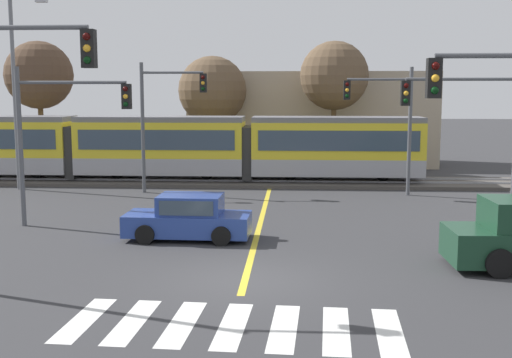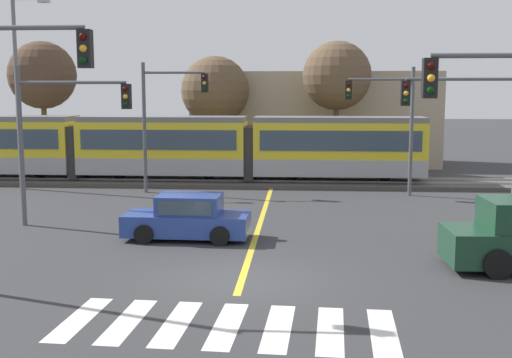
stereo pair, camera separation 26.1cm
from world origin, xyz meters
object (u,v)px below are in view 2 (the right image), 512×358
Objects in this scene: traffic_light_far_right at (389,113)px; bare_tree_west at (215,91)px; traffic_light_mid_left at (59,122)px; bare_tree_far_west at (42,76)px; light_rail_tram at (163,145)px; traffic_light_mid_right at (475,122)px; street_lamp_west at (20,82)px; traffic_light_far_left at (165,109)px; sedan_crossing at (187,219)px; bare_tree_east at (337,76)px.

bare_tree_west reaches higher than traffic_light_far_right.
bare_tree_far_west is (-6.99, 15.65, 2.05)m from traffic_light_mid_left.
traffic_light_far_right is 13.15m from bare_tree_west.
bare_tree_west reaches higher than light_rail_tram.
light_rail_tram is 17.54m from traffic_light_mid_right.
street_lamp_west is at bearing -136.48° from bare_tree_west.
traffic_light_far_left is 7.64m from street_lamp_west.
bare_tree_east is (5.89, 18.06, 5.15)m from sedan_crossing.
bare_tree_far_west is 1.00× the size of bare_tree_east.
bare_tree_east is at bearing 26.40° from light_rail_tram.
bare_tree_far_west reaches higher than traffic_light_mid_right.
traffic_light_mid_right is at bearing -21.16° from street_lamp_west.
traffic_light_mid_left is at bearing -105.27° from traffic_light_far_left.
bare_tree_far_west is at bearing 114.05° from traffic_light_mid_left.
bare_tree_west is at bearing 43.52° from street_lamp_west.
traffic_light_mid_left is at bearing -148.32° from traffic_light_far_right.
light_rail_tram is 4.42× the size of traffic_light_far_left.
bare_tree_east is (10.89, 16.30, 2.01)m from traffic_light_mid_left.
traffic_light_far_right is 1.06× the size of traffic_light_mid_right.
traffic_light_far_right reaches higher than traffic_light_mid_left.
sedan_crossing is 0.60× the size of bare_tree_west.
bare_tree_far_west is at bearing 158.97° from traffic_light_far_right.
traffic_light_mid_right is 16.16m from bare_tree_east.
traffic_light_far_left is 8.33m from traffic_light_mid_left.
traffic_light_far_left is at bearing -97.86° from bare_tree_west.
sedan_crossing is 10.86m from traffic_light_mid_right.
traffic_light_far_left reaches higher than traffic_light_far_right.
light_rail_tram is 3.93× the size of bare_tree_west.
traffic_light_far_left is (0.89, -3.51, 2.07)m from light_rail_tram.
bare_tree_east is (9.59, 4.76, 3.81)m from light_rail_tram.
bare_tree_east is at bearing 56.24° from traffic_light_mid_left.
bare_tree_east reaches higher than light_rail_tram.
traffic_light_mid_right is 21.90m from street_lamp_west.
street_lamp_west reaches higher than traffic_light_far_right.
traffic_light_far_right is (10.75, -0.04, -0.19)m from traffic_light_far_left.
bare_tree_west is (10.41, 1.35, -0.91)m from bare_tree_far_west.
traffic_light_far_right is 0.86× the size of bare_tree_west.
bare_tree_west is (3.43, 17.00, 1.14)m from traffic_light_mid_left.
traffic_light_mid_left is at bearing 160.62° from sedan_crossing.
bare_tree_east is at bearing 105.06° from traffic_light_mid_right.
bare_tree_west is (1.24, 8.97, 0.87)m from traffic_light_far_left.
light_rail_tram is at bearing -26.40° from bare_tree_far_west.
traffic_light_mid_right is at bearing -37.94° from light_rail_tram.
traffic_light_far_right reaches higher than traffic_light_mid_right.
bare_tree_west reaches higher than sedan_crossing.
sedan_crossing is 0.70× the size of traffic_light_far_right.
street_lamp_west reaches higher than bare_tree_far_west.
bare_tree_far_west is (-9.18, 7.62, 1.78)m from traffic_light_far_left.
street_lamp_west is (-7.50, 0.67, 1.28)m from traffic_light_far_left.
bare_tree_west is at bearing 174.65° from bare_tree_east.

